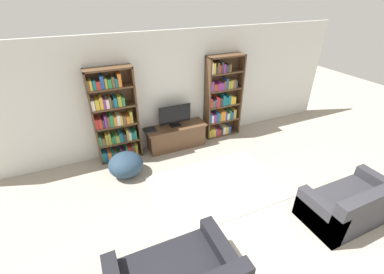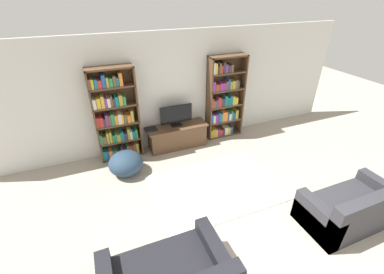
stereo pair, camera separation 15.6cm
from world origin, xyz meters
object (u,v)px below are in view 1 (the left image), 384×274
object	(u,v)px
bookshelf_left	(114,119)
bookshelf_right	(221,99)
laptop	(150,130)
couch_right_sofa	(352,205)
beanbag_ottoman	(126,165)
tv_stand	(176,136)
television	(175,115)

from	to	relation	value
bookshelf_left	bookshelf_right	bearing A→B (deg)	0.03
bookshelf_right	laptop	world-z (taller)	bookshelf_right
couch_right_sofa	beanbag_ottoman	xyz separation A→B (m)	(-3.12, 2.66, -0.03)
tv_stand	couch_right_sofa	world-z (taller)	couch_right_sofa
bookshelf_left	beanbag_ottoman	distance (m)	1.00
bookshelf_left	couch_right_sofa	xyz separation A→B (m)	(3.13, -3.36, -0.69)
bookshelf_right	beanbag_ottoman	xyz separation A→B (m)	(-2.57, -0.70, -0.73)
tv_stand	couch_right_sofa	xyz separation A→B (m)	(1.81, -3.24, -0.01)
couch_right_sofa	bookshelf_right	bearing A→B (deg)	99.38
tv_stand	couch_right_sofa	size ratio (longest dim) A/B	0.91
television	tv_stand	bearing A→B (deg)	-90.00
tv_stand	television	distance (m)	0.54
bookshelf_right	television	bearing A→B (deg)	-176.03
tv_stand	laptop	xyz separation A→B (m)	(-0.61, 0.05, 0.29)
bookshelf_right	television	xyz separation A→B (m)	(-1.25, -0.09, -0.15)
tv_stand	laptop	distance (m)	0.68
bookshelf_left	beanbag_ottoman	bearing A→B (deg)	-89.42
bookshelf_right	television	distance (m)	1.26
tv_stand	television	bearing A→B (deg)	90.00
bookshelf_left	beanbag_ottoman	size ratio (longest dim) A/B	2.93
tv_stand	laptop	bearing A→B (deg)	175.12
bookshelf_right	couch_right_sofa	world-z (taller)	bookshelf_right
bookshelf_left	couch_right_sofa	world-z (taller)	bookshelf_left
television	laptop	bearing A→B (deg)	177.88
bookshelf_right	couch_right_sofa	xyz separation A→B (m)	(0.55, -3.36, -0.70)
bookshelf_left	television	distance (m)	1.33
bookshelf_right	tv_stand	size ratio (longest dim) A/B	1.43
television	couch_right_sofa	size ratio (longest dim) A/B	0.49
bookshelf_right	tv_stand	bearing A→B (deg)	-174.68
laptop	beanbag_ottoman	world-z (taller)	laptop
bookshelf_left	couch_right_sofa	size ratio (longest dim) A/B	1.31
bookshelf_left	bookshelf_right	size ratio (longest dim) A/B	1.00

